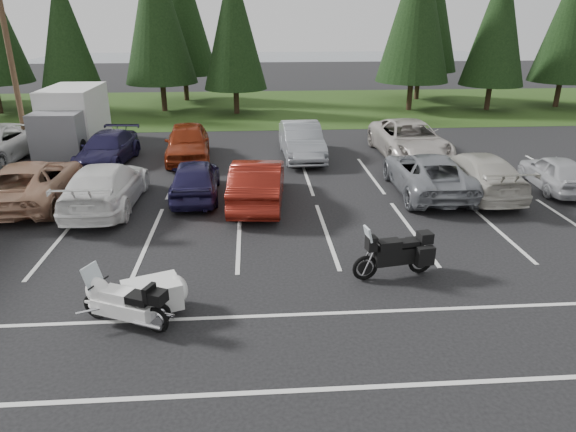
% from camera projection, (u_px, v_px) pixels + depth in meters
% --- Properties ---
extents(ground, '(120.00, 120.00, 0.00)m').
position_uv_depth(ground, '(221.00, 251.00, 14.71)').
color(ground, black).
rests_on(ground, ground).
extents(grass_strip, '(80.00, 16.00, 0.01)m').
position_uv_depth(grass_strip, '(238.00, 107.00, 36.96)').
color(grass_strip, '#223A12').
rests_on(grass_strip, ground).
extents(lake_water, '(70.00, 50.00, 0.02)m').
position_uv_depth(lake_water, '(274.00, 66.00, 65.96)').
color(lake_water, slate).
rests_on(lake_water, ground).
extents(utility_pole, '(1.60, 0.26, 9.00)m').
position_uv_depth(utility_pole, '(9.00, 52.00, 23.44)').
color(utility_pole, '#473321').
rests_on(utility_pole, ground).
extents(box_truck, '(2.40, 5.60, 2.90)m').
position_uv_depth(box_truck, '(69.00, 120.00, 25.23)').
color(box_truck, silver).
rests_on(box_truck, ground).
extents(stall_markings, '(32.00, 16.00, 0.01)m').
position_uv_depth(stall_markings, '(224.00, 224.00, 16.56)').
color(stall_markings, silver).
rests_on(stall_markings, ground).
extents(conifer_3, '(3.87, 3.87, 9.02)m').
position_uv_depth(conifer_3, '(65.00, 31.00, 31.90)').
color(conifer_3, '#332316').
rests_on(conifer_3, ground).
extents(conifer_4, '(4.80, 4.80, 11.17)m').
position_uv_depth(conifer_4, '(156.00, 10.00, 33.19)').
color(conifer_4, '#332316').
rests_on(conifer_4, ground).
extents(conifer_5, '(4.14, 4.14, 9.63)m').
position_uv_depth(conifer_5, '(234.00, 25.00, 32.65)').
color(conifer_5, '#332316').
rests_on(conifer_5, ground).
extents(conifer_6, '(4.93, 4.93, 11.48)m').
position_uv_depth(conifer_6, '(417.00, 7.00, 33.51)').
color(conifer_6, '#332316').
rests_on(conifer_6, ground).
extents(conifer_7, '(4.27, 4.27, 9.94)m').
position_uv_depth(conifer_7, '(499.00, 21.00, 33.93)').
color(conifer_7, '#332316').
rests_on(conifer_7, ground).
extents(conifer_8, '(4.53, 4.53, 10.56)m').
position_uv_depth(conifer_8, '(573.00, 15.00, 34.91)').
color(conifer_8, '#332316').
rests_on(conifer_8, ground).
extents(conifer_back_b, '(4.97, 4.97, 11.58)m').
position_uv_depth(conifer_back_b, '(180.00, 6.00, 37.43)').
color(conifer_back_b, '#332316').
rests_on(conifer_back_b, ground).
extents(car_near_2, '(2.87, 5.67, 1.54)m').
position_uv_depth(car_near_2, '(32.00, 182.00, 18.17)').
color(car_near_2, tan).
rests_on(car_near_2, ground).
extents(car_near_3, '(2.24, 5.40, 1.56)m').
position_uv_depth(car_near_3, '(106.00, 186.00, 17.75)').
color(car_near_3, white).
rests_on(car_near_3, ground).
extents(car_near_4, '(1.85, 4.32, 1.45)m').
position_uv_depth(car_near_4, '(195.00, 178.00, 18.71)').
color(car_near_4, '#1C183E').
rests_on(car_near_4, ground).
extents(car_near_5, '(2.14, 5.04, 1.62)m').
position_uv_depth(car_near_5, '(258.00, 182.00, 18.05)').
color(car_near_5, maroon).
rests_on(car_near_5, ground).
extents(car_near_6, '(2.66, 5.49, 1.51)m').
position_uv_depth(car_near_6, '(428.00, 173.00, 19.21)').
color(car_near_6, gray).
rests_on(car_near_6, ground).
extents(car_near_7, '(2.40, 5.42, 1.55)m').
position_uv_depth(car_near_7, '(475.00, 173.00, 19.18)').
color(car_near_7, '#BBB7AC').
rests_on(car_near_7, ground).
extents(car_near_8, '(1.93, 4.06, 1.34)m').
position_uv_depth(car_near_8, '(556.00, 173.00, 19.60)').
color(car_near_8, '#AEAFB3').
rests_on(car_near_8, ground).
extents(car_far_1, '(2.35, 4.93, 1.39)m').
position_uv_depth(car_far_1, '(107.00, 149.00, 22.90)').
color(car_far_1, '#1B183C').
rests_on(car_far_1, ground).
extents(car_far_2, '(2.32, 4.98, 1.65)m').
position_uv_depth(car_far_2, '(188.00, 142.00, 23.53)').
color(car_far_2, maroon).
rests_on(car_far_2, ground).
extents(car_far_3, '(1.89, 4.98, 1.62)m').
position_uv_depth(car_far_3, '(302.00, 141.00, 23.84)').
color(car_far_3, gray).
rests_on(car_far_3, ground).
extents(car_far_4, '(2.86, 6.06, 1.67)m').
position_uv_depth(car_far_4, '(410.00, 140.00, 23.90)').
color(car_far_4, beige).
rests_on(car_far_4, ground).
extents(touring_motorcycle, '(2.51, 1.68, 1.34)m').
position_uv_depth(touring_motorcycle, '(123.00, 298.00, 10.97)').
color(touring_motorcycle, white).
rests_on(touring_motorcycle, ground).
extents(cargo_trailer, '(2.02, 1.58, 0.82)m').
position_uv_depth(cargo_trailer, '(153.00, 298.00, 11.47)').
color(cargo_trailer, silver).
rests_on(cargo_trailer, ground).
extents(adventure_motorcycle, '(2.56, 1.27, 1.49)m').
position_uv_depth(adventure_motorcycle, '(394.00, 250.00, 13.02)').
color(adventure_motorcycle, black).
rests_on(adventure_motorcycle, ground).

